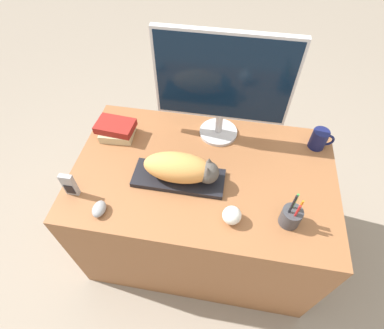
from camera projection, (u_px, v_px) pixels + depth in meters
ground_plane at (190, 298)px, 1.74m from camera, size 12.00×12.00×0.00m
desk at (202, 210)px, 1.70m from camera, size 1.24×0.76×0.72m
keyboard at (179, 178)px, 1.37m from camera, size 0.42×0.16×0.02m
cat at (183, 168)px, 1.31m from camera, size 0.34×0.14×0.13m
monitor at (223, 83)px, 1.32m from camera, size 0.62×0.20×0.55m
computer_mouse at (99, 209)px, 1.26m from camera, size 0.06×0.08×0.04m
coffee_mug at (319, 139)px, 1.47m from camera, size 0.11×0.08×0.10m
pen_cup at (291, 216)px, 1.21m from camera, size 0.08×0.08×0.20m
baseball at (232, 215)px, 1.22m from camera, size 0.08×0.08×0.08m
phone at (69, 185)px, 1.29m from camera, size 0.06×0.02×0.13m
book_stack at (116, 130)px, 1.53m from camera, size 0.20×0.14×0.08m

